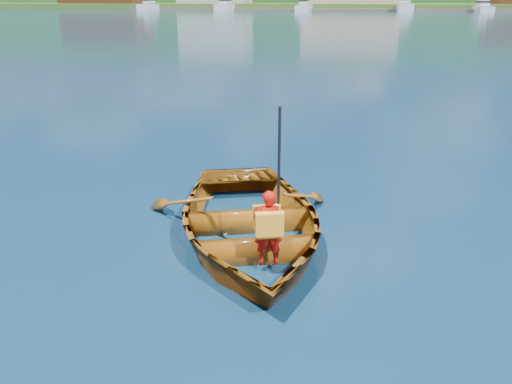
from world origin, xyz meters
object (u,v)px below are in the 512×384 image
at_px(dock, 388,10).
at_px(marina_yachts, 384,7).
at_px(child_paddler, 268,226).
at_px(rowboat, 248,222).

xyz_separation_m(dock, marina_yachts, (-1.19, -4.68, 1.00)).
distance_m(child_paddler, dock, 149.65).
distance_m(rowboat, marina_yachts, 144.14).
relative_size(dock, marina_yachts, 1.11).
distance_m(rowboat, dock, 148.87).
relative_size(child_paddler, marina_yachts, 0.01).
bearing_deg(marina_yachts, child_paddler, -92.01).
bearing_deg(rowboat, child_paddler, -61.14).
xyz_separation_m(rowboat, marina_yachts, (5.53, 144.03, 1.11)).
bearing_deg(marina_yachts, rowboat, -92.20).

